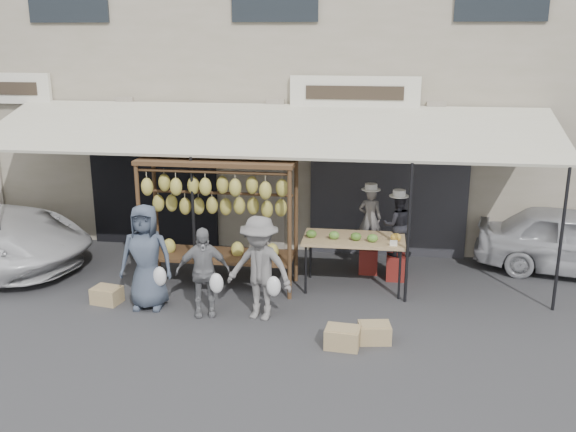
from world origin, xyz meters
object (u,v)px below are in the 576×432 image
(customer_mid, at_px, (203,272))
(crate_far, at_px, (107,295))
(vendor_left, at_px, (370,218))
(crate_near_a, at_px, (342,338))
(customer_left, at_px, (146,257))
(customer_right, at_px, (260,268))
(crate_near_b, at_px, (374,333))
(produce_table, at_px, (354,240))
(banana_rack, at_px, (218,198))
(vendor_right, at_px, (398,225))

(customer_mid, xyz_separation_m, crate_far, (-1.67, 0.20, -0.57))
(vendor_left, height_order, crate_near_a, vendor_left)
(vendor_left, xyz_separation_m, crate_far, (-4.15, -1.98, -0.89))
(customer_left, distance_m, customer_right, 1.84)
(vendor_left, relative_size, customer_left, 0.67)
(customer_right, bearing_deg, crate_near_a, -16.96)
(vendor_left, height_order, crate_near_b, vendor_left)
(customer_right, distance_m, crate_far, 2.65)
(vendor_left, bearing_deg, customer_left, 29.27)
(vendor_left, bearing_deg, customer_mid, 39.98)
(produce_table, bearing_deg, crate_near_a, -91.10)
(crate_near_a, bearing_deg, banana_rack, 139.28)
(vendor_left, relative_size, crate_far, 2.54)
(banana_rack, distance_m, crate_near_a, 3.25)
(crate_near_a, xyz_separation_m, crate_near_b, (0.44, 0.23, -0.01))
(crate_near_b, height_order, crate_far, same)
(banana_rack, xyz_separation_m, customer_right, (0.91, -1.13, -0.76))
(produce_table, distance_m, crate_far, 4.15)
(produce_table, distance_m, customer_left, 3.41)
(customer_left, relative_size, crate_near_a, 3.59)
(produce_table, bearing_deg, customer_right, -134.14)
(customer_left, bearing_deg, banana_rack, 42.72)
(banana_rack, relative_size, customer_left, 1.54)
(banana_rack, bearing_deg, vendor_left, 22.77)
(customer_left, relative_size, customer_mid, 1.20)
(crate_near_a, bearing_deg, customer_right, 149.43)
(vendor_right, relative_size, crate_near_b, 2.49)
(produce_table, xyz_separation_m, crate_near_b, (0.40, -1.93, -0.73))
(vendor_left, bearing_deg, vendor_right, 149.41)
(vendor_left, xyz_separation_m, customer_right, (-1.59, -2.18, -0.22))
(customer_mid, distance_m, customer_right, 0.89)
(produce_table, bearing_deg, crate_far, -163.11)
(banana_rack, bearing_deg, customer_mid, -88.73)
(customer_mid, bearing_deg, banana_rack, 74.96)
(vendor_left, xyz_separation_m, customer_mid, (-2.48, -2.18, -0.32))
(banana_rack, height_order, customer_left, banana_rack)
(vendor_right, relative_size, customer_right, 0.68)
(vendor_left, height_order, customer_mid, vendor_left)
(customer_right, bearing_deg, vendor_right, 56.27)
(vendor_left, relative_size, vendor_right, 1.02)
(crate_near_a, bearing_deg, crate_near_b, 27.75)
(produce_table, xyz_separation_m, crate_far, (-3.90, -1.19, -0.73))
(produce_table, distance_m, vendor_right, 0.91)
(produce_table, bearing_deg, banana_rack, -173.55)
(vendor_right, height_order, customer_left, customer_left)
(vendor_left, bearing_deg, customer_right, 52.46)
(produce_table, relative_size, vendor_right, 1.54)
(crate_far, bearing_deg, vendor_left, 25.52)
(customer_left, distance_m, crate_near_b, 3.71)
(banana_rack, xyz_separation_m, customer_mid, (0.03, -1.13, -0.87))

